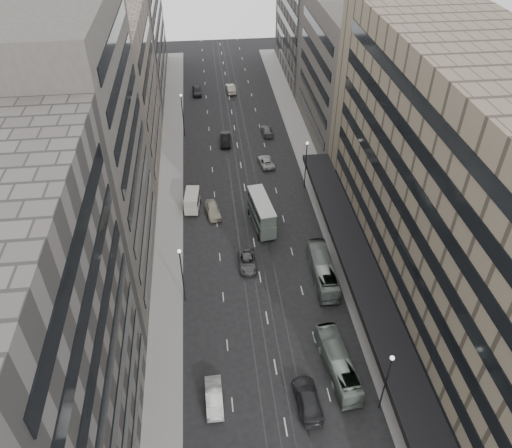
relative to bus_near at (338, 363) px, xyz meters
name	(u,v)px	position (x,y,z in m)	size (l,w,h in m)	color
ground	(277,375)	(-6.49, 0.26, -1.37)	(220.00, 220.00, 0.00)	black
sidewalk_right	(315,177)	(5.51, 37.76, -1.29)	(4.00, 125.00, 0.15)	gray
sidewalk_left	(171,186)	(-18.49, 37.76, -1.29)	(4.00, 125.00, 0.15)	gray
department_store	(471,205)	(14.96, 8.26, 13.58)	(19.20, 60.00, 30.00)	#756856
building_right_mid	(356,73)	(15.01, 52.26, 10.63)	(15.00, 28.00, 24.00)	#4A4440
building_right_far	(320,13)	(15.01, 82.26, 12.63)	(15.00, 32.00, 28.00)	#5D5954
building_left_a	(4,374)	(-27.99, -7.74, 13.63)	(15.00, 28.00, 30.00)	#5D5954
building_left_b	(66,158)	(-27.99, 19.26, 15.63)	(15.00, 26.00, 34.00)	#4A4440
building_left_c	(104,96)	(-27.99, 46.26, 11.13)	(15.00, 28.00, 25.00)	gray
building_left_d	(122,24)	(-27.99, 79.26, 12.63)	(15.00, 38.00, 28.00)	#5D5954
lamp_right_near	(387,377)	(3.21, -4.74, 3.84)	(0.44, 0.44, 8.32)	#262628
lamp_right_far	(306,159)	(3.21, 35.26, 3.84)	(0.44, 0.44, 8.32)	#262628
lamp_left_near	(182,270)	(-16.19, 12.26, 3.84)	(0.44, 0.44, 8.32)	#262628
lamp_left_far	(182,110)	(-16.19, 55.26, 3.84)	(0.44, 0.44, 8.32)	#262628
bus_near	(338,363)	(0.00, 0.00, 0.00)	(2.30, 9.83, 2.74)	gray
bus_far	(322,270)	(1.48, 14.20, 0.07)	(2.41, 10.30, 2.87)	gray
double_decker	(261,212)	(-4.99, 26.02, 1.07)	(3.43, 8.49, 4.51)	slate
panel_van	(192,200)	(-14.98, 31.34, 0.19)	(2.61, 4.69, 2.83)	beige
sedan_1	(214,397)	(-13.28, -2.23, -0.57)	(1.69, 4.84, 1.60)	#BBBCB7
sedan_2	(247,262)	(-7.89, 17.61, -0.70)	(2.23, 4.85, 1.35)	#4D4D4F
sedan_3	(308,399)	(-3.92, -3.48, -0.52)	(2.39, 5.88, 1.71)	#28282B
sedan_4	(213,210)	(-11.94, 29.50, -0.53)	(1.99, 4.94, 1.68)	#B8B198
sedan_5	(226,139)	(-8.59, 51.21, -0.51)	(1.83, 5.23, 1.72)	black
sedan_6	(266,162)	(-2.12, 42.77, -0.70)	(2.23, 4.84, 1.34)	#B6B6B2
sedan_7	(267,131)	(-0.51, 54.00, -0.66)	(1.98, 4.87, 1.41)	#5A5A5D
sedan_8	(197,91)	(-13.40, 74.01, -0.54)	(1.97, 4.89, 1.67)	#28282B
sedan_9	(231,88)	(-5.94, 74.30, -0.54)	(1.76, 5.05, 1.66)	#C0B89F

